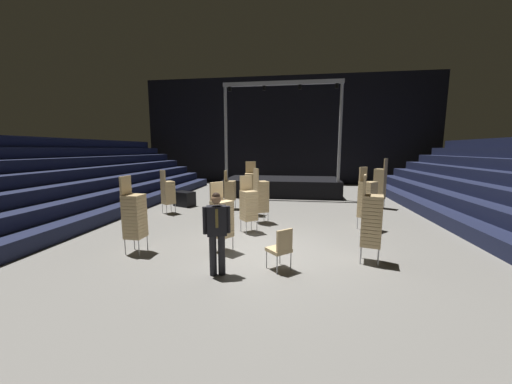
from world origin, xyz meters
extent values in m
cube|color=slate|center=(0.00, 0.00, -0.05)|extent=(22.00, 30.00, 0.10)
cube|color=black|center=(0.00, 15.00, 4.00)|extent=(22.00, 0.30, 8.00)
cube|color=#191E38|center=(-6.12, 1.00, 0.23)|extent=(0.75, 24.00, 0.45)
cube|color=#191E38|center=(-6.88, 1.00, 0.68)|extent=(0.75, 24.00, 0.45)
cube|color=#191E38|center=(-7.62, 1.00, 1.12)|extent=(0.75, 24.00, 0.45)
cube|color=#191E38|center=(-8.38, 1.00, 1.57)|extent=(0.75, 24.00, 0.45)
cube|color=#191E38|center=(6.12, 1.00, 0.23)|extent=(0.75, 24.00, 0.45)
cube|color=black|center=(0.00, 9.48, 0.47)|extent=(6.44, 3.45, 0.93)
cylinder|color=#9EA0A8|center=(-2.97, 8.01, 3.44)|extent=(0.16, 0.16, 5.01)
cylinder|color=#9EA0A8|center=(2.97, 8.01, 3.44)|extent=(0.16, 0.16, 5.01)
cube|color=#9EA0A8|center=(0.00, 8.01, 5.94)|extent=(6.14, 0.20, 0.20)
cylinder|color=black|center=(-2.72, 8.01, 5.72)|extent=(0.18, 0.18, 0.22)
cylinder|color=black|center=(-0.91, 8.01, 5.72)|extent=(0.18, 0.18, 0.22)
cylinder|color=black|center=(0.91, 8.01, 5.72)|extent=(0.18, 0.18, 0.22)
cylinder|color=black|center=(2.72, 8.01, 5.72)|extent=(0.18, 0.18, 0.22)
cylinder|color=black|center=(-0.67, -1.55, 0.43)|extent=(0.15, 0.15, 0.87)
cylinder|color=black|center=(-0.84, -1.61, 0.43)|extent=(0.15, 0.15, 0.87)
cube|color=silver|center=(-0.73, -1.64, 1.17)|extent=(0.20, 0.15, 0.61)
cube|color=black|center=(-0.75, -1.58, 1.17)|extent=(0.45, 0.34, 0.61)
cube|color=brown|center=(-0.72, -1.69, 1.25)|extent=(0.06, 0.03, 0.39)
cylinder|color=black|center=(-0.53, -1.51, 1.18)|extent=(0.12, 0.12, 0.56)
cylinder|color=black|center=(-0.98, -1.66, 1.18)|extent=(0.12, 0.12, 0.56)
sphere|color=#936B4C|center=(-0.75, -1.58, 1.62)|extent=(0.20, 0.20, 0.20)
sphere|color=black|center=(-0.75, -1.58, 1.68)|extent=(0.17, 0.17, 0.17)
cylinder|color=#B2B5BA|center=(4.25, 6.06, 0.20)|extent=(0.02, 0.02, 0.40)
cylinder|color=#B2B5BA|center=(4.46, 6.38, 0.20)|extent=(0.02, 0.02, 0.40)
cylinder|color=#B2B5BA|center=(4.57, 5.86, 0.20)|extent=(0.02, 0.02, 0.40)
cylinder|color=#B2B5BA|center=(4.78, 6.18, 0.20)|extent=(0.02, 0.02, 0.40)
cube|color=tan|center=(4.51, 6.12, 0.44)|extent=(0.61, 0.61, 0.08)
cube|color=tan|center=(4.51, 6.12, 0.53)|extent=(0.61, 0.61, 0.08)
cube|color=tan|center=(4.51, 6.12, 0.61)|extent=(0.61, 0.61, 0.08)
cube|color=tan|center=(4.51, 6.12, 0.70)|extent=(0.61, 0.61, 0.08)
cube|color=tan|center=(4.51, 6.12, 0.78)|extent=(0.61, 0.61, 0.08)
cube|color=tan|center=(4.51, 6.12, 0.87)|extent=(0.61, 0.61, 0.08)
cube|color=tan|center=(4.51, 6.12, 0.95)|extent=(0.61, 0.61, 0.08)
cube|color=tan|center=(4.51, 6.12, 1.04)|extent=(0.61, 0.61, 0.08)
cube|color=tan|center=(4.51, 6.12, 1.12)|extent=(0.61, 0.61, 0.08)
cube|color=tan|center=(4.51, 6.12, 1.21)|extent=(0.61, 0.61, 0.08)
cube|color=tan|center=(4.51, 6.12, 1.29)|extent=(0.61, 0.61, 0.08)
cube|color=tan|center=(4.51, 6.12, 1.38)|extent=(0.61, 0.61, 0.08)
cube|color=tan|center=(4.51, 6.12, 1.46)|extent=(0.61, 0.61, 0.08)
cube|color=tan|center=(4.51, 6.12, 1.55)|extent=(0.61, 0.61, 0.08)
cube|color=tan|center=(4.51, 6.12, 1.63)|extent=(0.61, 0.61, 0.08)
cube|color=tan|center=(4.51, 6.12, 1.72)|extent=(0.61, 0.61, 0.08)
cube|color=tan|center=(4.68, 6.01, 1.99)|extent=(0.26, 0.37, 0.46)
cylinder|color=#B2B5BA|center=(-0.36, 1.53, 0.20)|extent=(0.02, 0.02, 0.40)
cylinder|color=#B2B5BA|center=(-0.66, 1.30, 0.20)|extent=(0.02, 0.02, 0.40)
cylinder|color=#B2B5BA|center=(-0.59, 1.83, 0.20)|extent=(0.02, 0.02, 0.40)
cylinder|color=#B2B5BA|center=(-0.89, 1.60, 0.20)|extent=(0.02, 0.02, 0.40)
cube|color=tan|center=(-0.63, 1.57, 0.44)|extent=(0.62, 0.62, 0.08)
cube|color=tan|center=(-0.63, 1.57, 0.53)|extent=(0.62, 0.62, 0.08)
cube|color=tan|center=(-0.63, 1.57, 0.61)|extent=(0.62, 0.62, 0.08)
cube|color=tan|center=(-0.63, 1.57, 0.70)|extent=(0.62, 0.62, 0.08)
cube|color=tan|center=(-0.63, 1.57, 0.78)|extent=(0.62, 0.62, 0.08)
cube|color=tan|center=(-0.63, 1.57, 0.87)|extent=(0.62, 0.62, 0.08)
cube|color=tan|center=(-0.63, 1.57, 0.95)|extent=(0.62, 0.62, 0.08)
cube|color=tan|center=(-0.63, 1.57, 1.04)|extent=(0.62, 0.62, 0.08)
cube|color=tan|center=(-0.63, 1.57, 1.12)|extent=(0.62, 0.62, 0.08)
cube|color=tan|center=(-0.63, 1.57, 1.21)|extent=(0.62, 0.62, 0.08)
cube|color=tan|center=(-0.63, 1.57, 1.29)|extent=(0.62, 0.62, 0.08)
cube|color=tan|center=(-0.75, 1.72, 1.56)|extent=(0.35, 0.29, 0.46)
cylinder|color=#B2B5BA|center=(-4.36, 3.98, 0.20)|extent=(0.02, 0.02, 0.40)
cylinder|color=#B2B5BA|center=(-4.07, 3.74, 0.20)|extent=(0.02, 0.02, 0.40)
cylinder|color=#B2B5BA|center=(-4.60, 3.69, 0.20)|extent=(0.02, 0.02, 0.40)
cylinder|color=#B2B5BA|center=(-4.31, 3.45, 0.20)|extent=(0.02, 0.02, 0.40)
cube|color=tan|center=(-4.34, 3.72, 0.44)|extent=(0.62, 0.62, 0.08)
cube|color=tan|center=(-4.34, 3.72, 0.53)|extent=(0.62, 0.62, 0.08)
cube|color=tan|center=(-4.34, 3.72, 0.61)|extent=(0.62, 0.62, 0.08)
cube|color=tan|center=(-4.34, 3.72, 0.70)|extent=(0.62, 0.62, 0.08)
cube|color=tan|center=(-4.34, 3.72, 0.78)|extent=(0.62, 0.62, 0.08)
cube|color=tan|center=(-4.34, 3.72, 0.87)|extent=(0.62, 0.62, 0.08)
cube|color=tan|center=(-4.34, 3.72, 0.95)|extent=(0.62, 0.62, 0.08)
cube|color=tan|center=(-4.34, 3.72, 1.04)|extent=(0.62, 0.62, 0.08)
cube|color=tan|center=(-4.34, 3.72, 1.12)|extent=(0.62, 0.62, 0.08)
cube|color=tan|center=(-4.34, 3.72, 1.21)|extent=(0.62, 0.62, 0.08)
cube|color=tan|center=(-4.34, 3.72, 1.29)|extent=(0.62, 0.62, 0.08)
cube|color=tan|center=(-4.46, 3.56, 1.56)|extent=(0.35, 0.29, 0.46)
cylinder|color=#B2B5BA|center=(2.81, -0.28, 0.20)|extent=(0.02, 0.02, 0.40)
cylinder|color=#B2B5BA|center=(2.71, -0.64, 0.20)|extent=(0.02, 0.02, 0.40)
cylinder|color=#B2B5BA|center=(2.44, -0.18, 0.20)|extent=(0.02, 0.02, 0.40)
cylinder|color=#B2B5BA|center=(2.35, -0.55, 0.20)|extent=(0.02, 0.02, 0.40)
cube|color=tan|center=(2.58, -0.41, 0.44)|extent=(0.54, 0.54, 0.08)
cube|color=tan|center=(2.58, -0.41, 0.53)|extent=(0.54, 0.54, 0.08)
cube|color=tan|center=(2.58, -0.41, 0.61)|extent=(0.54, 0.54, 0.08)
cube|color=tan|center=(2.58, -0.41, 0.70)|extent=(0.54, 0.54, 0.08)
cube|color=tan|center=(2.58, -0.41, 0.78)|extent=(0.54, 0.54, 0.08)
cube|color=tan|center=(2.58, -0.41, 0.87)|extent=(0.54, 0.54, 0.08)
cube|color=tan|center=(2.58, -0.41, 0.95)|extent=(0.54, 0.54, 0.08)
cube|color=tan|center=(2.58, -0.41, 1.04)|extent=(0.54, 0.54, 0.08)
cube|color=tan|center=(2.58, -0.41, 1.12)|extent=(0.54, 0.54, 0.08)
cube|color=tan|center=(2.58, -0.41, 1.21)|extent=(0.54, 0.54, 0.08)
cube|color=tan|center=(2.58, -0.41, 1.29)|extent=(0.54, 0.54, 0.08)
cube|color=tan|center=(2.58, -0.41, 1.38)|extent=(0.54, 0.54, 0.08)
cube|color=tan|center=(2.58, -0.41, 1.46)|extent=(0.54, 0.54, 0.08)
cube|color=tan|center=(2.58, -0.41, 1.55)|extent=(0.54, 0.54, 0.08)
cube|color=tan|center=(2.39, -0.37, 1.82)|extent=(0.15, 0.40, 0.46)
cylinder|color=#B2B5BA|center=(-2.96, -0.45, 0.20)|extent=(0.02, 0.02, 0.40)
cylinder|color=#B2B5BA|center=(-2.98, -0.83, 0.20)|extent=(0.02, 0.02, 0.40)
cylinder|color=#B2B5BA|center=(-3.34, -0.43, 0.20)|extent=(0.02, 0.02, 0.40)
cylinder|color=#B2B5BA|center=(-3.36, -0.81, 0.20)|extent=(0.02, 0.02, 0.40)
cube|color=tan|center=(-3.16, -0.63, 0.44)|extent=(0.46, 0.46, 0.08)
cube|color=tan|center=(-3.16, -0.63, 0.53)|extent=(0.46, 0.46, 0.08)
cube|color=tan|center=(-3.16, -0.63, 0.61)|extent=(0.46, 0.46, 0.08)
cube|color=tan|center=(-3.16, -0.63, 0.70)|extent=(0.46, 0.46, 0.08)
cube|color=tan|center=(-3.16, -0.63, 0.78)|extent=(0.46, 0.46, 0.08)
cube|color=tan|center=(-3.16, -0.63, 0.87)|extent=(0.46, 0.46, 0.08)
cube|color=tan|center=(-3.16, -0.63, 0.95)|extent=(0.46, 0.46, 0.08)
cube|color=tan|center=(-3.16, -0.63, 1.04)|extent=(0.46, 0.46, 0.08)
cube|color=tan|center=(-3.16, -0.63, 1.12)|extent=(0.46, 0.46, 0.08)
cube|color=tan|center=(-3.16, -0.63, 1.21)|extent=(0.46, 0.46, 0.08)
cube|color=tan|center=(-3.16, -0.63, 1.29)|extent=(0.46, 0.46, 0.08)
cube|color=tan|center=(-3.16, -0.63, 1.38)|extent=(0.46, 0.46, 0.08)
cube|color=tan|center=(-3.16, -0.63, 1.46)|extent=(0.46, 0.46, 0.08)
cube|color=tan|center=(-3.36, -0.62, 1.73)|extent=(0.07, 0.41, 0.46)
cylinder|color=#B2B5BA|center=(-0.74, -0.20, 0.20)|extent=(0.02, 0.02, 0.40)
cylinder|color=#B2B5BA|center=(-0.96, -0.51, 0.20)|extent=(0.02, 0.02, 0.40)
cylinder|color=#B2B5BA|center=(-1.05, 0.02, 0.20)|extent=(0.02, 0.02, 0.40)
cylinder|color=#B2B5BA|center=(-1.27, -0.29, 0.20)|extent=(0.02, 0.02, 0.40)
cube|color=tan|center=(-1.01, -0.24, 0.44)|extent=(0.61, 0.61, 0.08)
cube|color=tan|center=(-1.01, -0.24, 0.53)|extent=(0.61, 0.61, 0.08)
cube|color=tan|center=(-1.01, -0.24, 0.61)|extent=(0.61, 0.61, 0.08)
cube|color=tan|center=(-1.01, -0.24, 0.70)|extent=(0.61, 0.61, 0.08)
cube|color=tan|center=(-1.01, -0.24, 0.78)|extent=(0.61, 0.61, 0.08)
cube|color=tan|center=(-1.01, -0.24, 0.87)|extent=(0.61, 0.61, 0.08)
cube|color=tan|center=(-1.01, -0.24, 0.95)|extent=(0.61, 0.61, 0.08)
cube|color=tan|center=(-1.01, -0.24, 1.04)|extent=(0.61, 0.61, 0.08)
cube|color=tan|center=(-1.01, -0.24, 1.12)|extent=(0.61, 0.61, 0.08)
cube|color=tan|center=(-1.01, -0.24, 1.21)|extent=(0.61, 0.61, 0.08)
cube|color=tan|center=(-1.01, -0.24, 1.29)|extent=(0.61, 0.61, 0.08)
cube|color=tan|center=(-1.17, -0.13, 1.56)|extent=(0.27, 0.36, 0.46)
cylinder|color=#B2B5BA|center=(-1.85, 5.13, 0.20)|extent=(0.02, 0.02, 0.40)
cylinder|color=#B2B5BA|center=(-1.84, 4.75, 0.20)|extent=(0.02, 0.02, 0.40)
cylinder|color=#B2B5BA|center=(-2.23, 5.12, 0.20)|extent=(0.02, 0.02, 0.40)
cylinder|color=#B2B5BA|center=(-2.22, 4.74, 0.20)|extent=(0.02, 0.02, 0.40)
cube|color=tan|center=(-2.03, 4.94, 0.44)|extent=(0.46, 0.46, 0.08)
cube|color=tan|center=(-2.03, 4.94, 0.53)|extent=(0.46, 0.46, 0.08)
cube|color=tan|center=(-2.03, 4.94, 0.61)|extent=(0.46, 0.46, 0.08)
cube|color=tan|center=(-2.03, 4.94, 0.70)|extent=(0.46, 0.46, 0.08)
cube|color=tan|center=(-2.03, 4.94, 0.78)|extent=(0.46, 0.46, 0.08)
cube|color=tan|center=(-2.03, 4.94, 0.87)|extent=(0.46, 0.46, 0.08)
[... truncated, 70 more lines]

